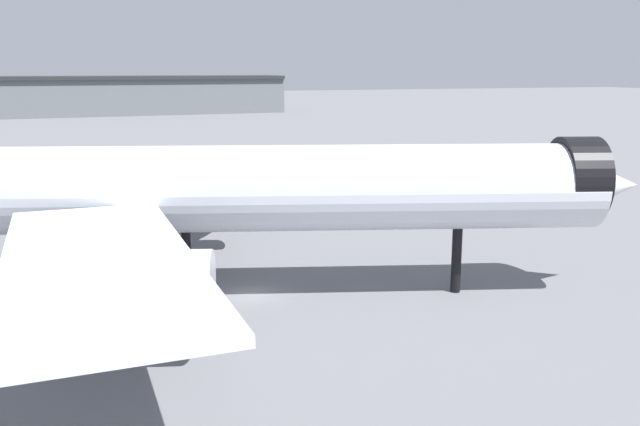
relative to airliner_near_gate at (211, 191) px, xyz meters
name	(u,v)px	position (x,y,z in m)	size (l,w,h in m)	color
ground	(249,296)	(2.36, -0.77, -7.81)	(900.00, 900.00, 0.00)	slate
airliner_near_gate	(211,191)	(0.00, 0.00, 0.00)	(60.87, 54.21, 17.73)	silver
terminal_building	(26,96)	(-23.35, 208.27, -0.70)	(177.49, 29.92, 26.41)	slate
baggage_cart_trailing	(266,195)	(12.94, 32.35, -6.84)	(2.42, 2.73, 1.82)	black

